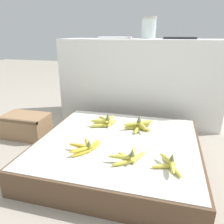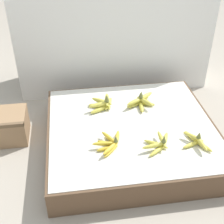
% 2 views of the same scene
% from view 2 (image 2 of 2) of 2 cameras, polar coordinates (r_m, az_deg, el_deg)
% --- Properties ---
extents(ground_plane, '(10.00, 10.00, 0.00)m').
position_cam_2_polar(ground_plane, '(2.04, 3.39, -6.01)').
color(ground_plane, '#A89E8E').
extents(display_platform, '(1.03, 0.98, 0.16)m').
position_cam_2_polar(display_platform, '(1.98, 3.47, -4.22)').
color(display_platform, brown).
rests_on(display_platform, ground_plane).
extents(back_vendor_table, '(1.49, 0.43, 0.77)m').
position_cam_2_polar(back_vendor_table, '(2.56, 0.16, 13.27)').
color(back_vendor_table, white).
rests_on(back_vendor_table, ground_plane).
extents(banana_bunch_front_midleft, '(0.17, 0.22, 0.08)m').
position_cam_2_polar(banana_bunch_front_midleft, '(1.76, -0.26, -5.66)').
color(banana_bunch_front_midleft, gold).
rests_on(banana_bunch_front_midleft, display_platform).
extents(banana_bunch_front_midright, '(0.20, 0.20, 0.09)m').
position_cam_2_polar(banana_bunch_front_midright, '(1.77, 8.65, -5.70)').
color(banana_bunch_front_midright, gold).
rests_on(banana_bunch_front_midright, display_platform).
extents(banana_bunch_front_right, '(0.16, 0.21, 0.08)m').
position_cam_2_polar(banana_bunch_front_right, '(1.84, 15.20, -5.11)').
color(banana_bunch_front_right, '#DBCC4C').
rests_on(banana_bunch_front_right, display_platform).
extents(banana_bunch_middle_midleft, '(0.18, 0.19, 0.10)m').
position_cam_2_polar(banana_bunch_middle_midleft, '(2.07, -1.62, 1.53)').
color(banana_bunch_middle_midleft, gold).
rests_on(banana_bunch_middle_midleft, display_platform).
extents(banana_bunch_middle_midright, '(0.21, 0.21, 0.10)m').
position_cam_2_polar(banana_bunch_middle_midright, '(2.10, 5.42, 1.98)').
color(banana_bunch_middle_midright, gold).
rests_on(banana_bunch_middle_midright, display_platform).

